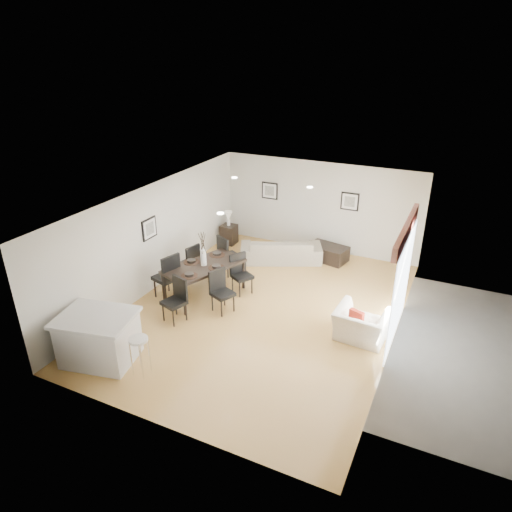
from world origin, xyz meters
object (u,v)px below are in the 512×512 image
at_px(dining_chair_foot, 227,253).
at_px(dining_chair_enear, 220,288).
at_px(side_table, 229,234).
at_px(dining_chair_efar, 240,271).
at_px(bar_stool, 139,343).
at_px(dining_chair_wfar, 191,261).
at_px(dining_chair_wnear, 168,274).
at_px(dining_chair_head, 177,297).
at_px(armchair, 361,325).
at_px(sofa, 281,250).
at_px(kitchen_island, 99,338).
at_px(coffee_table, 328,253).
at_px(dining_table, 204,268).

bearing_deg(dining_chair_foot, dining_chair_enear, 141.86).
xyz_separation_m(dining_chair_enear, side_table, (-1.73, 3.61, -0.27)).
distance_m(dining_chair_enear, dining_chair_efar, 1.00).
bearing_deg(bar_stool, dining_chair_wfar, 108.22).
height_order(dining_chair_wnear, dining_chair_enear, dining_chair_wnear).
bearing_deg(bar_stool, dining_chair_head, 103.49).
relative_size(armchair, side_table, 1.77).
height_order(armchair, dining_chair_foot, dining_chair_foot).
bearing_deg(side_table, dining_chair_efar, -56.35).
relative_size(dining_chair_wfar, dining_chair_efar, 1.02).
relative_size(sofa, kitchen_island, 1.42).
distance_m(dining_chair_wfar, side_table, 2.71).
height_order(armchair, dining_chair_efar, dining_chair_efar).
bearing_deg(side_table, kitchen_island, -85.38).
relative_size(dining_chair_wnear, side_table, 1.96).
xyz_separation_m(armchair, side_table, (-5.00, 3.38, -0.05)).
bearing_deg(dining_chair_wfar, dining_chair_head, 36.78).
bearing_deg(coffee_table, kitchen_island, -100.95).
height_order(side_table, bar_stool, bar_stool).
relative_size(sofa, dining_chair_enear, 2.27).
xyz_separation_m(dining_chair_wnear, coffee_table, (2.86, 3.80, -0.44)).
height_order(dining_chair_wfar, side_table, dining_chair_wfar).
height_order(sofa, dining_chair_enear, dining_chair_enear).
bearing_deg(dining_chair_head, armchair, 31.45).
height_order(dining_chair_wnear, bar_stool, dining_chair_wnear).
distance_m(armchair, dining_chair_wfar, 4.74).
bearing_deg(dining_table, dining_chair_efar, 57.48).
distance_m(dining_chair_wnear, side_table, 3.71).
bearing_deg(dining_table, dining_chair_foot, 112.53).
bearing_deg(sofa, kitchen_island, 50.95).
bearing_deg(sofa, dining_chair_enear, 60.78).
distance_m(dining_chair_enear, bar_stool, 2.67).
bearing_deg(bar_stool, dining_chair_foot, 96.86).
xyz_separation_m(sofa, dining_chair_efar, (-0.23, -2.14, 0.23)).
bearing_deg(bar_stool, dining_chair_wnear, 114.27).
bearing_deg(dining_chair_efar, dining_chair_wfar, 124.47).
distance_m(dining_table, dining_chair_foot, 1.24).
xyz_separation_m(dining_chair_efar, coffee_table, (1.45, 2.74, -0.34)).
relative_size(armchair, coffee_table, 0.97).
distance_m(dining_table, coffee_table, 3.97).
bearing_deg(dining_chair_wnear, dining_chair_enear, 108.35).
distance_m(dining_chair_head, dining_chair_foot, 2.47).
xyz_separation_m(sofa, bar_stool, (-0.47, -5.80, 0.34)).
xyz_separation_m(coffee_table, kitchen_island, (-2.68, -6.40, 0.29)).
height_order(dining_chair_enear, dining_chair_foot, dining_chair_foot).
bearing_deg(sofa, dining_chair_head, 51.84).
relative_size(dining_chair_enear, bar_stool, 1.29).
xyz_separation_m(dining_table, dining_chair_wfar, (-0.70, 0.47, -0.16)).
bearing_deg(dining_table, armchair, 17.23).
bearing_deg(dining_chair_foot, side_table, -35.20).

